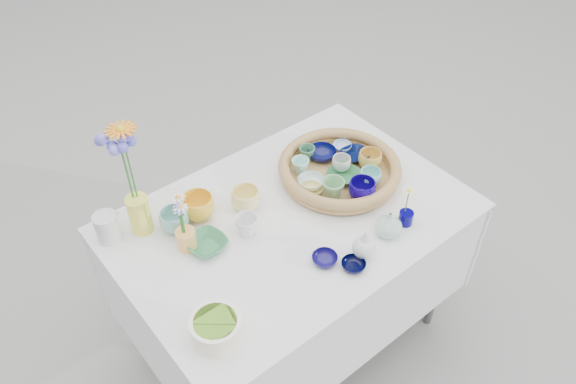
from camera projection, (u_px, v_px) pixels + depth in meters
ground at (291, 335)px, 2.55m from camera, size 80.00×80.00×0.00m
display_table at (291, 335)px, 2.55m from camera, size 1.26×0.86×0.77m
wicker_tray at (339, 170)px, 2.16m from camera, size 0.47×0.47×0.08m
tray_ceramic_0 at (322, 154)px, 2.24m from camera, size 0.15×0.15×0.04m
tray_ceramic_1 at (355, 155)px, 2.24m from camera, size 0.13×0.13×0.03m
tray_ceramic_2 at (370, 160)px, 2.18m from camera, size 0.10×0.10×0.07m
tray_ceramic_3 at (344, 175)px, 2.15m from camera, size 0.14×0.14×0.03m
tray_ceramic_4 at (333, 189)px, 2.05m from camera, size 0.10×0.10×0.08m
tray_ceramic_5 at (311, 182)px, 2.12m from camera, size 0.13×0.13×0.03m
tray_ceramic_6 at (300, 166)px, 2.16m from camera, size 0.07×0.07×0.06m
tray_ceramic_7 at (341, 164)px, 2.18m from camera, size 0.08×0.08×0.06m
tray_ceramic_8 at (342, 147)px, 2.29m from camera, size 0.09×0.09×0.02m
tray_ceramic_9 at (362, 190)px, 2.05m from camera, size 0.12×0.12×0.08m
tray_ceramic_10 at (311, 191)px, 2.09m from camera, size 0.11×0.11×0.03m
tray_ceramic_11 at (370, 178)px, 2.11m from camera, size 0.10×0.10×0.07m
tray_ceramic_12 at (307, 153)px, 2.22m from camera, size 0.08×0.08×0.06m
loose_ceramic_0 at (198, 207)px, 2.00m from camera, size 0.15×0.15×0.09m
loose_ceramic_1 at (246, 200)px, 2.03m from camera, size 0.11×0.11×0.08m
loose_ceramic_2 at (206, 244)px, 1.91m from camera, size 0.15×0.15×0.03m
loose_ceramic_3 at (247, 226)px, 1.94m from camera, size 0.10×0.10×0.08m
loose_ceramic_4 at (325, 259)px, 1.86m from camera, size 0.11×0.11×0.03m
loose_ceramic_5 at (174, 221)px, 1.96m from camera, size 0.13×0.13×0.08m
loose_ceramic_6 at (353, 265)px, 1.85m from camera, size 0.11×0.11×0.03m
fluted_bowl at (216, 329)px, 1.63m from camera, size 0.18×0.18×0.08m
bud_vase_paleblue at (364, 243)px, 1.85m from camera, size 0.10×0.10×0.12m
bud_vase_seafoam at (389, 224)px, 1.93m from camera, size 0.10×0.10×0.10m
bud_vase_cobalt at (406, 218)px, 1.99m from camera, size 0.05×0.05×0.05m
single_daisy at (407, 201)px, 1.95m from camera, size 0.07×0.07×0.12m
tall_vase_yellow at (140, 214)px, 1.94m from camera, size 0.09×0.09×0.15m
gerbera at (129, 165)px, 1.80m from camera, size 0.14×0.14×0.30m
hydrangea at (127, 171)px, 1.82m from camera, size 0.11×0.11×0.32m
white_pitcher at (107, 228)px, 1.91m from camera, size 0.13×0.11×0.11m
daisy_cup at (186, 239)px, 1.90m from camera, size 0.09×0.09×0.07m
daisy_posy at (182, 213)px, 1.83m from camera, size 0.09×0.09×0.15m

